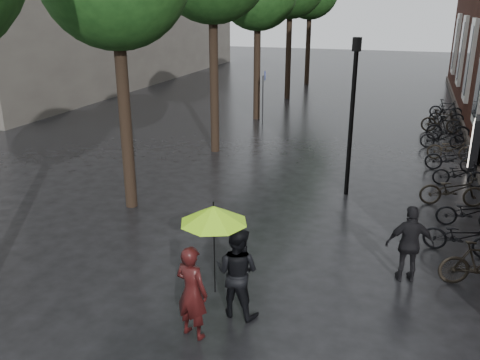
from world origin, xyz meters
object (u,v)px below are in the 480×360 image
at_px(ad_lightbox, 476,144).
at_px(lamp_post, 353,103).
at_px(person_burgundy, 192,292).
at_px(pedestrian_walking, 410,244).
at_px(parked_bicycles, 451,155).
at_px(person_black, 237,272).

distance_m(ad_lightbox, lamp_post, 5.62).
distance_m(person_burgundy, pedestrian_walking, 4.63).
height_order(pedestrian_walking, ad_lightbox, ad_lightbox).
distance_m(parked_bicycles, lamp_post, 5.41).
relative_size(person_burgundy, person_black, 0.98).
relative_size(pedestrian_walking, lamp_post, 0.36).
bearing_deg(parked_bicycles, pedestrian_walking, -98.40).
bearing_deg(lamp_post, parked_bicycles, 50.86).
relative_size(person_burgundy, ad_lightbox, 0.93).
bearing_deg(pedestrian_walking, person_black, 23.77).
bearing_deg(person_black, lamp_post, -92.02).
bearing_deg(lamp_post, pedestrian_walking, -68.50).
relative_size(pedestrian_walking, parked_bicycles, 0.09).
distance_m(pedestrian_walking, lamp_post, 5.38).
xyz_separation_m(person_burgundy, ad_lightbox, (5.39, 11.48, 0.07)).
bearing_deg(person_black, ad_lightbox, -107.72).
distance_m(person_black, ad_lightbox, 11.69).
relative_size(pedestrian_walking, ad_lightbox, 0.90).
xyz_separation_m(person_burgundy, pedestrian_walking, (3.44, 3.10, -0.02)).
bearing_deg(parked_bicycles, person_burgundy, -112.09).
height_order(person_black, pedestrian_walking, person_black).
height_order(person_burgundy, ad_lightbox, ad_lightbox).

